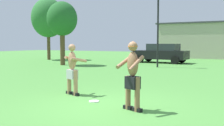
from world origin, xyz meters
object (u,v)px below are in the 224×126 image
Objects in this scene: player_with_cap at (132,73)px; tree_behind_players at (48,18)px; frisbee at (94,101)px; car_black_near_post at (162,53)px; lamp_post at (158,22)px; tree_right_field at (62,19)px; player_in_gray at (72,69)px.

player_with_cap is 0.28× the size of tree_behind_players.
car_black_near_post is at bearing 100.06° from frisbee.
player_with_cap is at bearing -75.01° from lamp_post.
tree_right_field is at bearing -40.26° from tree_behind_players.
car_black_near_post is at bearing 43.77° from tree_right_field.
player_with_cap is at bearing -15.91° from frisbee.
player_in_gray is at bearing 159.63° from player_with_cap.
frisbee is at bearing -45.14° from tree_behind_players.
car_black_near_post is 4.70m from lamp_post.
lamp_post is at bearing 12.97° from tree_right_field.
frisbee is (1.13, -0.53, -0.83)m from player_in_gray.
tree_behind_players reaches higher than tree_right_field.
tree_right_field is 6.81m from tree_behind_players.
player_with_cap reaches higher than frisbee.
tree_behind_players is (-12.55, 13.22, 3.22)m from player_in_gray.
tree_behind_players is (-13.68, 13.75, 4.05)m from frisbee.
tree_right_field is at bearing 129.88° from player_in_gray.
tree_right_field reaches higher than car_black_near_post.
lamp_post is 1.03× the size of tree_right_field.
lamp_post is at bearing 98.82° from frisbee.
frisbee is at bearing -81.18° from lamp_post.
tree_right_field is at bearing -136.23° from car_black_near_post.
lamp_post reaches higher than frisbee.
lamp_post is at bearing 104.99° from player_with_cap.
player_with_cap is 5.90× the size of frisbee.
tree_right_field is (-8.51, 9.37, 3.36)m from frisbee.
car_black_near_post is 0.94× the size of tree_right_field.
tree_behind_players reaches higher than player_in_gray.
player_with_cap is at bearing -75.44° from car_black_near_post.
player_in_gray is at bearing -50.12° from tree_right_field.
frisbee is 0.06× the size of lamp_post.
lamp_post is (-3.03, 11.32, 2.10)m from player_with_cap.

